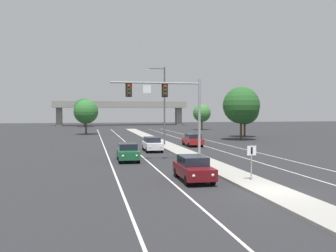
% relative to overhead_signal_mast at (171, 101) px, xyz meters
% --- Properties ---
extents(ground_plane, '(260.00, 260.00, 0.00)m').
position_rel_overhead_signal_mast_xyz_m(ground_plane, '(2.61, -13.91, -5.37)').
color(ground_plane, '#28282B').
extents(median_island, '(2.40, 110.00, 0.15)m').
position_rel_overhead_signal_mast_xyz_m(median_island, '(2.61, 4.09, -5.29)').
color(median_island, '#9E9B93').
rests_on(median_island, ground).
extents(lane_stripe_oncoming_center, '(0.14, 100.00, 0.01)m').
position_rel_overhead_signal_mast_xyz_m(lane_stripe_oncoming_center, '(-2.09, 11.09, -5.36)').
color(lane_stripe_oncoming_center, silver).
rests_on(lane_stripe_oncoming_center, ground).
extents(lane_stripe_receding_center, '(0.14, 100.00, 0.01)m').
position_rel_overhead_signal_mast_xyz_m(lane_stripe_receding_center, '(7.31, 11.09, -5.36)').
color(lane_stripe_receding_center, silver).
rests_on(lane_stripe_receding_center, ground).
extents(edge_stripe_left, '(0.14, 100.00, 0.01)m').
position_rel_overhead_signal_mast_xyz_m(edge_stripe_left, '(-5.39, 11.09, -5.36)').
color(edge_stripe_left, silver).
rests_on(edge_stripe_left, ground).
extents(edge_stripe_right, '(0.14, 100.00, 0.01)m').
position_rel_overhead_signal_mast_xyz_m(edge_stripe_right, '(10.61, 11.09, -5.36)').
color(edge_stripe_right, silver).
rests_on(edge_stripe_right, ground).
extents(overhead_signal_mast, '(8.11, 0.44, 7.20)m').
position_rel_overhead_signal_mast_xyz_m(overhead_signal_mast, '(0.00, 0.00, 0.00)').
color(overhead_signal_mast, gray).
rests_on(overhead_signal_mast, median_island).
extents(median_sign_post, '(0.60, 0.10, 2.20)m').
position_rel_overhead_signal_mast_xyz_m(median_sign_post, '(2.77, -10.75, -3.78)').
color(median_sign_post, gray).
rests_on(median_sign_post, median_island).
extents(street_lamp_median, '(2.58, 0.28, 10.00)m').
position_rel_overhead_signal_mast_xyz_m(street_lamp_median, '(2.13, 14.82, 0.43)').
color(street_lamp_median, '#4C4C51').
rests_on(street_lamp_median, median_island).
extents(car_oncoming_darkred, '(1.88, 4.49, 1.58)m').
position_rel_overhead_signal_mast_xyz_m(car_oncoming_darkred, '(-0.63, -9.49, -4.55)').
color(car_oncoming_darkred, '#5B0F14').
rests_on(car_oncoming_darkred, ground).
extents(car_oncoming_green, '(1.91, 4.50, 1.58)m').
position_rel_overhead_signal_mast_xyz_m(car_oncoming_green, '(-3.79, 0.93, -4.55)').
color(car_oncoming_green, '#195633').
rests_on(car_oncoming_green, ground).
extents(car_oncoming_white, '(1.85, 4.48, 1.58)m').
position_rel_overhead_signal_mast_xyz_m(car_oncoming_white, '(-0.33, 8.38, -4.55)').
color(car_oncoming_white, silver).
rests_on(car_oncoming_white, ground).
extents(car_receding_red, '(1.82, 4.47, 1.58)m').
position_rel_overhead_signal_mast_xyz_m(car_receding_red, '(5.75, 13.42, -4.55)').
color(car_receding_red, maroon).
rests_on(car_receding_red, ground).
extents(overpass_bridge, '(42.40, 6.40, 7.65)m').
position_rel_overhead_signal_mast_xyz_m(overpass_bridge, '(2.61, 88.05, 0.42)').
color(overpass_bridge, gray).
rests_on(overpass_bridge, ground).
extents(tree_far_right_a, '(4.92, 4.92, 7.11)m').
position_rel_overhead_signal_mast_xyz_m(tree_far_right_a, '(19.13, 27.78, -0.72)').
color(tree_far_right_a, '#4C3823').
rests_on(tree_far_right_a, ground).
extents(tree_far_right_b, '(5.69, 5.69, 8.24)m').
position_rel_overhead_signal_mast_xyz_m(tree_far_right_b, '(15.78, 21.44, 0.02)').
color(tree_far_right_b, '#4C3823').
rests_on(tree_far_right_b, ground).
extents(tree_far_right_c, '(4.28, 4.28, 6.19)m').
position_rel_overhead_signal_mast_xyz_m(tree_far_right_c, '(19.33, 53.55, -1.33)').
color(tree_far_right_c, '#4C3823').
rests_on(tree_far_right_c, ground).
extents(tree_far_left_c, '(4.66, 4.66, 6.75)m').
position_rel_overhead_signal_mast_xyz_m(tree_far_left_c, '(-7.88, 40.56, -0.96)').
color(tree_far_left_c, '#4C3823').
rests_on(tree_far_left_c, ground).
extents(tree_far_left_b, '(5.65, 5.65, 8.17)m').
position_rel_overhead_signal_mast_xyz_m(tree_far_left_b, '(-8.80, 76.99, -0.03)').
color(tree_far_left_b, '#4C3823').
rests_on(tree_far_left_b, ground).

